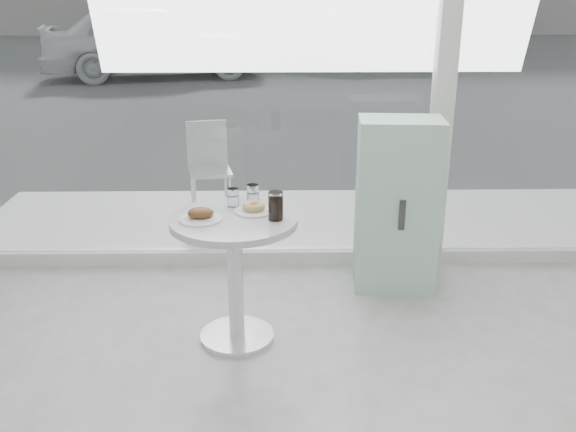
{
  "coord_description": "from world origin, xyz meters",
  "views": [
    {
      "loc": [
        -0.25,
        -1.44,
        2.01
      ],
      "look_at": [
        -0.2,
        1.7,
        0.85
      ],
      "focal_mm": 40.0,
      "sensor_mm": 36.0,
      "label": 1
    }
  ],
  "objects_px": {
    "plate_fritter": "(201,215)",
    "cola_glass": "(276,206)",
    "main_table": "(235,254)",
    "plate_donut": "(254,208)",
    "mint_cabinet": "(397,205)",
    "patio_chair": "(209,163)",
    "water_tumbler_a": "(233,198)",
    "water_tumbler_b": "(253,195)",
    "car_white": "(154,40)",
    "car_silver": "(346,37)"
  },
  "relations": [
    {
      "from": "plate_donut",
      "to": "plate_fritter",
      "type": "bearing_deg",
      "value": -156.33
    },
    {
      "from": "car_white",
      "to": "car_silver",
      "type": "relative_size",
      "value": 1.11
    },
    {
      "from": "mint_cabinet",
      "to": "patio_chair",
      "type": "height_order",
      "value": "mint_cabinet"
    },
    {
      "from": "plate_donut",
      "to": "water_tumbler_b",
      "type": "distance_m",
      "value": 0.15
    },
    {
      "from": "main_table",
      "to": "water_tumbler_a",
      "type": "distance_m",
      "value": 0.33
    },
    {
      "from": "mint_cabinet",
      "to": "cola_glass",
      "type": "xyz_separation_m",
      "value": [
        -0.81,
        -0.74,
        0.26
      ]
    },
    {
      "from": "car_white",
      "to": "patio_chair",
      "type": "bearing_deg",
      "value": -179.04
    },
    {
      "from": "water_tumbler_a",
      "to": "water_tumbler_b",
      "type": "height_order",
      "value": "water_tumbler_b"
    },
    {
      "from": "main_table",
      "to": "plate_donut",
      "type": "relative_size",
      "value": 3.47
    },
    {
      "from": "plate_fritter",
      "to": "water_tumbler_b",
      "type": "distance_m",
      "value": 0.38
    },
    {
      "from": "water_tumbler_a",
      "to": "patio_chair",
      "type": "bearing_deg",
      "value": 100.26
    },
    {
      "from": "plate_fritter",
      "to": "car_white",
      "type": "bearing_deg",
      "value": 101.51
    },
    {
      "from": "car_silver",
      "to": "cola_glass",
      "type": "bearing_deg",
      "value": -169.22
    },
    {
      "from": "patio_chair",
      "to": "plate_donut",
      "type": "distance_m",
      "value": 2.03
    },
    {
      "from": "plate_fritter",
      "to": "plate_donut",
      "type": "relative_size",
      "value": 1.07
    },
    {
      "from": "car_silver",
      "to": "mint_cabinet",
      "type": "bearing_deg",
      "value": -165.92
    },
    {
      "from": "water_tumbler_a",
      "to": "cola_glass",
      "type": "xyz_separation_m",
      "value": [
        0.25,
        -0.22,
        0.03
      ]
    },
    {
      "from": "car_white",
      "to": "water_tumbler_a",
      "type": "xyz_separation_m",
      "value": [
        2.39,
        -10.73,
        0.03
      ]
    },
    {
      "from": "mint_cabinet",
      "to": "water_tumbler_a",
      "type": "distance_m",
      "value": 1.2
    },
    {
      "from": "patio_chair",
      "to": "plate_fritter",
      "type": "height_order",
      "value": "patio_chair"
    },
    {
      "from": "water_tumbler_a",
      "to": "cola_glass",
      "type": "bearing_deg",
      "value": -42.09
    },
    {
      "from": "car_white",
      "to": "water_tumbler_a",
      "type": "relative_size",
      "value": 43.24
    },
    {
      "from": "plate_fritter",
      "to": "water_tumbler_b",
      "type": "xyz_separation_m",
      "value": [
        0.27,
        0.27,
        0.02
      ]
    },
    {
      "from": "car_white",
      "to": "water_tumbler_b",
      "type": "relative_size",
      "value": 39.84
    },
    {
      "from": "car_silver",
      "to": "plate_donut",
      "type": "relative_size",
      "value": 18.86
    },
    {
      "from": "mint_cabinet",
      "to": "cola_glass",
      "type": "distance_m",
      "value": 1.13
    },
    {
      "from": "main_table",
      "to": "car_white",
      "type": "bearing_deg",
      "value": 102.42
    },
    {
      "from": "water_tumbler_b",
      "to": "plate_fritter",
      "type": "bearing_deg",
      "value": -135.66
    },
    {
      "from": "patio_chair",
      "to": "plate_donut",
      "type": "xyz_separation_m",
      "value": [
        0.46,
        -1.96,
        0.28
      ]
    },
    {
      "from": "car_silver",
      "to": "plate_fritter",
      "type": "distance_m",
      "value": 13.2
    },
    {
      "from": "car_white",
      "to": "water_tumbler_b",
      "type": "xyz_separation_m",
      "value": [
        2.51,
        -10.69,
        0.03
      ]
    },
    {
      "from": "mint_cabinet",
      "to": "plate_donut",
      "type": "height_order",
      "value": "mint_cabinet"
    },
    {
      "from": "mint_cabinet",
      "to": "plate_donut",
      "type": "bearing_deg",
      "value": -142.46
    },
    {
      "from": "main_table",
      "to": "mint_cabinet",
      "type": "distance_m",
      "value": 1.26
    },
    {
      "from": "mint_cabinet",
      "to": "car_white",
      "type": "xyz_separation_m",
      "value": [
        -3.45,
        10.21,
        0.2
      ]
    },
    {
      "from": "main_table",
      "to": "plate_fritter",
      "type": "distance_m",
      "value": 0.3
    },
    {
      "from": "plate_fritter",
      "to": "cola_glass",
      "type": "relative_size",
      "value": 1.5
    },
    {
      "from": "patio_chair",
      "to": "car_silver",
      "type": "height_order",
      "value": "car_silver"
    },
    {
      "from": "car_white",
      "to": "car_silver",
      "type": "height_order",
      "value": "car_white"
    },
    {
      "from": "water_tumbler_a",
      "to": "water_tumbler_b",
      "type": "relative_size",
      "value": 0.92
    },
    {
      "from": "car_white",
      "to": "cola_glass",
      "type": "xyz_separation_m",
      "value": [
        2.64,
        -10.95,
        0.06
      ]
    },
    {
      "from": "main_table",
      "to": "water_tumbler_b",
      "type": "xyz_separation_m",
      "value": [
        0.1,
        0.23,
        0.27
      ]
    },
    {
      "from": "water_tumbler_b",
      "to": "cola_glass",
      "type": "height_order",
      "value": "cola_glass"
    },
    {
      "from": "main_table",
      "to": "patio_chair",
      "type": "relative_size",
      "value": 0.94
    },
    {
      "from": "main_table",
      "to": "mint_cabinet",
      "type": "bearing_deg",
      "value": 33.89
    },
    {
      "from": "car_white",
      "to": "car_silver",
      "type": "bearing_deg",
      "value": -76.6
    },
    {
      "from": "water_tumbler_a",
      "to": "water_tumbler_b",
      "type": "distance_m",
      "value": 0.12
    },
    {
      "from": "mint_cabinet",
      "to": "plate_donut",
      "type": "xyz_separation_m",
      "value": [
        -0.94,
        -0.62,
        0.2
      ]
    },
    {
      "from": "water_tumbler_b",
      "to": "cola_glass",
      "type": "relative_size",
      "value": 0.73
    },
    {
      "from": "patio_chair",
      "to": "water_tumbler_b",
      "type": "height_order",
      "value": "water_tumbler_b"
    }
  ]
}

